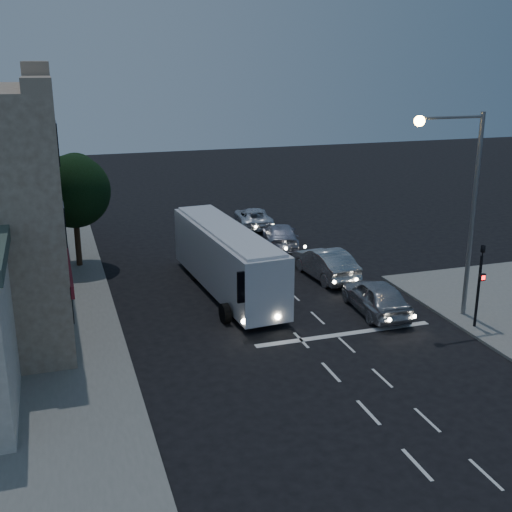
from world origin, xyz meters
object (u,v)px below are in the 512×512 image
object	(u,v)px
traffic_signal_main	(480,276)
streetlight	(462,193)
street_tree	(73,188)
tour_bus	(227,258)
car_sedan_c	(253,217)
car_sedan_b	(280,235)
car_suv	(376,296)
car_sedan_a	(325,263)

from	to	relation	value
traffic_signal_main	streetlight	xyz separation A→B (m)	(-0.26, 1.42, 3.31)
traffic_signal_main	street_tree	size ratio (longest dim) A/B	0.66
tour_bus	car_sedan_c	distance (m)	13.15
car_sedan_b	car_sedan_c	size ratio (longest dim) A/B	1.02
car_sedan_c	car_suv	bearing A→B (deg)	100.06
car_suv	car_sedan_a	world-z (taller)	car_sedan_a
car_sedan_a	car_sedan_c	distance (m)	11.50
car_sedan_b	streetlight	xyz separation A→B (m)	(3.40, -13.18, 5.02)
car_sedan_b	car_suv	bearing A→B (deg)	107.18
car_sedan_b	car_sedan_c	distance (m)	5.20
car_sedan_c	traffic_signal_main	size ratio (longest dim) A/B	1.17
car_sedan_b	car_sedan_c	bearing A→B (deg)	-73.64
car_sedan_a	car_sedan_b	xyz separation A→B (m)	(-0.22, 6.30, -0.10)
car_suv	car_sedan_c	distance (m)	16.78
car_sedan_b	traffic_signal_main	world-z (taller)	traffic_signal_main
car_sedan_c	tour_bus	bearing A→B (deg)	74.68
traffic_signal_main	street_tree	xyz separation A→B (m)	(-15.81, 14.25, 2.08)
car_suv	car_sedan_c	xyz separation A→B (m)	(-0.56, 16.77, -0.12)
car_sedan_a	traffic_signal_main	distance (m)	9.12
tour_bus	car_suv	bearing A→B (deg)	-43.72
car_sedan_b	streetlight	world-z (taller)	streetlight
tour_bus	streetlight	xyz separation A→B (m)	(8.73, -6.35, 3.93)
car_sedan_a	traffic_signal_main	bearing A→B (deg)	107.83
car_sedan_b	street_tree	xyz separation A→B (m)	(-12.16, -0.35, 3.79)
traffic_signal_main	streetlight	size ratio (longest dim) A/B	0.46
streetlight	tour_bus	bearing A→B (deg)	143.98
tour_bus	traffic_signal_main	xyz separation A→B (m)	(8.99, -7.77, 0.62)
traffic_signal_main	car_sedan_a	bearing A→B (deg)	112.44
tour_bus	car_suv	size ratio (longest dim) A/B	2.37
car_sedan_a	car_sedan_c	world-z (taller)	car_sedan_a
car_suv	traffic_signal_main	bearing A→B (deg)	140.29
traffic_signal_main	street_tree	bearing A→B (deg)	137.97
car_suv	car_sedan_b	world-z (taller)	car_suv
tour_bus	car_sedan_a	world-z (taller)	tour_bus
car_sedan_a	street_tree	xyz separation A→B (m)	(-12.38, 5.95, 3.69)
tour_bus	car_sedan_c	xyz separation A→B (m)	(5.21, 12.02, -1.13)
car_sedan_c	street_tree	world-z (taller)	street_tree
car_suv	traffic_signal_main	distance (m)	4.70
car_sedan_b	traffic_signal_main	size ratio (longest dim) A/B	1.19
tour_bus	traffic_signal_main	bearing A→B (deg)	-45.16
car_sedan_c	streetlight	bearing A→B (deg)	108.97
tour_bus	car_sedan_a	bearing A→B (deg)	1.08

